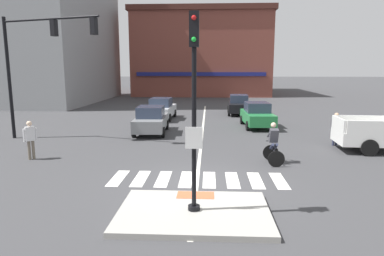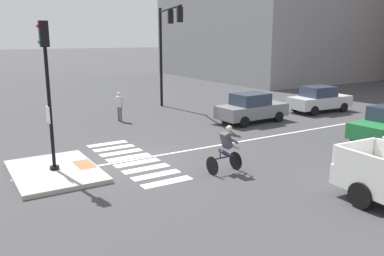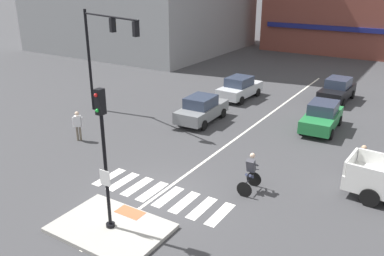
{
  "view_description": "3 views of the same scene",
  "coord_description": "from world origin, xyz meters",
  "px_view_note": "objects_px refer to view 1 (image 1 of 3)",
  "views": [
    {
      "loc": [
        0.38,
        -11.12,
        3.86
      ],
      "look_at": [
        -0.43,
        4.98,
        1.03
      ],
      "focal_mm": 31.94,
      "sensor_mm": 36.0,
      "label": 1
    },
    {
      "loc": [
        13.96,
        -5.48,
        4.71
      ],
      "look_at": [
        0.79,
        2.63,
        1.17
      ],
      "focal_mm": 37.48,
      "sensor_mm": 36.0,
      "label": 2
    },
    {
      "loc": [
        8.94,
        -11.34,
        8.56
      ],
      "look_at": [
        -1.29,
        4.97,
        1.21
      ],
      "focal_mm": 37.76,
      "sensor_mm": 36.0,
      "label": 3
    }
  ],
  "objects_px": {
    "car_green_eastbound_far": "(257,115)",
    "car_black_eastbound_distant": "(239,105)",
    "signal_pole": "(194,95)",
    "pedestrian_at_curb_left": "(30,137)",
    "cyclist": "(274,142)",
    "car_silver_westbound_distant": "(161,109)",
    "pedestrian_waiting_far_side": "(336,126)",
    "car_grey_westbound_far": "(151,120)",
    "traffic_light_mast": "(35,54)"
  },
  "relations": [
    {
      "from": "traffic_light_mast",
      "to": "pedestrian_waiting_far_side",
      "type": "height_order",
      "value": "traffic_light_mast"
    },
    {
      "from": "signal_pole",
      "to": "cyclist",
      "type": "height_order",
      "value": "signal_pole"
    },
    {
      "from": "car_green_eastbound_far",
      "to": "car_grey_westbound_far",
      "type": "xyz_separation_m",
      "value": [
        -6.66,
        -2.55,
        0.0
      ]
    },
    {
      "from": "car_silver_westbound_distant",
      "to": "pedestrian_at_curb_left",
      "type": "relative_size",
      "value": 2.51
    },
    {
      "from": "cyclist",
      "to": "pedestrian_at_curb_left",
      "type": "height_order",
      "value": "cyclist"
    },
    {
      "from": "signal_pole",
      "to": "car_grey_westbound_far",
      "type": "xyz_separation_m",
      "value": [
        -3.08,
        11.5,
        -2.38
      ]
    },
    {
      "from": "traffic_light_mast",
      "to": "pedestrian_waiting_far_side",
      "type": "xyz_separation_m",
      "value": [
        15.48,
        -0.48,
        -3.62
      ]
    },
    {
      "from": "cyclist",
      "to": "car_green_eastbound_far",
      "type": "bearing_deg",
      "value": 86.46
    },
    {
      "from": "signal_pole",
      "to": "pedestrian_waiting_far_side",
      "type": "bearing_deg",
      "value": 52.12
    },
    {
      "from": "signal_pole",
      "to": "pedestrian_waiting_far_side",
      "type": "distance_m",
      "value": 11.23
    },
    {
      "from": "car_grey_westbound_far",
      "to": "cyclist",
      "type": "xyz_separation_m",
      "value": [
        6.11,
        -6.28,
        0.06
      ]
    },
    {
      "from": "traffic_light_mast",
      "to": "car_silver_westbound_distant",
      "type": "height_order",
      "value": "traffic_light_mast"
    },
    {
      "from": "signal_pole",
      "to": "traffic_light_mast",
      "type": "xyz_separation_m",
      "value": [
        -8.72,
        9.17,
        1.41
      ]
    },
    {
      "from": "traffic_light_mast",
      "to": "car_grey_westbound_far",
      "type": "relative_size",
      "value": 1.58
    },
    {
      "from": "car_grey_westbound_far",
      "to": "car_black_eastbound_distant",
      "type": "distance_m",
      "value": 10.79
    },
    {
      "from": "car_grey_westbound_far",
      "to": "cyclist",
      "type": "bearing_deg",
      "value": -45.77
    },
    {
      "from": "car_green_eastbound_far",
      "to": "car_grey_westbound_far",
      "type": "height_order",
      "value": "same"
    },
    {
      "from": "car_green_eastbound_far",
      "to": "car_black_eastbound_distant",
      "type": "relative_size",
      "value": 1.0
    },
    {
      "from": "car_green_eastbound_far",
      "to": "pedestrian_waiting_far_side",
      "type": "distance_m",
      "value": 6.24
    },
    {
      "from": "signal_pole",
      "to": "pedestrian_at_curb_left",
      "type": "height_order",
      "value": "signal_pole"
    },
    {
      "from": "car_silver_westbound_distant",
      "to": "car_black_eastbound_distant",
      "type": "relative_size",
      "value": 1.01
    },
    {
      "from": "car_black_eastbound_distant",
      "to": "cyclist",
      "type": "xyz_separation_m",
      "value": [
        0.13,
        -15.26,
        0.06
      ]
    },
    {
      "from": "car_black_eastbound_distant",
      "to": "pedestrian_waiting_far_side",
      "type": "xyz_separation_m",
      "value": [
        3.87,
        -11.79,
        0.17
      ]
    },
    {
      "from": "pedestrian_waiting_far_side",
      "to": "cyclist",
      "type": "bearing_deg",
      "value": -137.15
    },
    {
      "from": "cyclist",
      "to": "pedestrian_at_curb_left",
      "type": "relative_size",
      "value": 1.01
    },
    {
      "from": "signal_pole",
      "to": "pedestrian_waiting_far_side",
      "type": "xyz_separation_m",
      "value": [
        6.76,
        8.69,
        -2.21
      ]
    },
    {
      "from": "traffic_light_mast",
      "to": "car_black_eastbound_distant",
      "type": "height_order",
      "value": "traffic_light_mast"
    },
    {
      "from": "car_grey_westbound_far",
      "to": "pedestrian_waiting_far_side",
      "type": "distance_m",
      "value": 10.24
    },
    {
      "from": "cyclist",
      "to": "car_black_eastbound_distant",
      "type": "bearing_deg",
      "value": 90.5
    },
    {
      "from": "car_silver_westbound_distant",
      "to": "car_black_eastbound_distant",
      "type": "bearing_deg",
      "value": 27.77
    },
    {
      "from": "car_black_eastbound_distant",
      "to": "pedestrian_waiting_far_side",
      "type": "distance_m",
      "value": 12.41
    },
    {
      "from": "car_silver_westbound_distant",
      "to": "cyclist",
      "type": "relative_size",
      "value": 2.49
    },
    {
      "from": "traffic_light_mast",
      "to": "pedestrian_at_curb_left",
      "type": "bearing_deg",
      "value": -68.66
    },
    {
      "from": "car_grey_westbound_far",
      "to": "pedestrian_at_curb_left",
      "type": "relative_size",
      "value": 2.49
    },
    {
      "from": "car_green_eastbound_far",
      "to": "pedestrian_at_curb_left",
      "type": "height_order",
      "value": "pedestrian_at_curb_left"
    },
    {
      "from": "car_green_eastbound_far",
      "to": "car_black_eastbound_distant",
      "type": "distance_m",
      "value": 6.47
    },
    {
      "from": "pedestrian_waiting_far_side",
      "to": "signal_pole",
      "type": "bearing_deg",
      "value": -127.88
    },
    {
      "from": "car_grey_westbound_far",
      "to": "traffic_light_mast",
      "type": "bearing_deg",
      "value": -157.55
    },
    {
      "from": "signal_pole",
      "to": "car_silver_westbound_distant",
      "type": "distance_m",
      "value": 17.71
    },
    {
      "from": "car_green_eastbound_far",
      "to": "car_black_eastbound_distant",
      "type": "xyz_separation_m",
      "value": [
        -0.68,
        6.43,
        0.0
      ]
    },
    {
      "from": "signal_pole",
      "to": "car_green_eastbound_far",
      "type": "relative_size",
      "value": 1.21
    },
    {
      "from": "car_silver_westbound_distant",
      "to": "cyclist",
      "type": "bearing_deg",
      "value": -62.34
    },
    {
      "from": "car_silver_westbound_distant",
      "to": "cyclist",
      "type": "distance_m",
      "value": 13.56
    },
    {
      "from": "car_black_eastbound_distant",
      "to": "pedestrian_waiting_far_side",
      "type": "bearing_deg",
      "value": -71.85
    },
    {
      "from": "car_grey_westbound_far",
      "to": "car_black_eastbound_distant",
      "type": "relative_size",
      "value": 1.0
    },
    {
      "from": "car_grey_westbound_far",
      "to": "car_black_eastbound_distant",
      "type": "height_order",
      "value": "same"
    },
    {
      "from": "car_silver_westbound_distant",
      "to": "pedestrian_waiting_far_side",
      "type": "relative_size",
      "value": 2.51
    },
    {
      "from": "car_silver_westbound_distant",
      "to": "car_grey_westbound_far",
      "type": "distance_m",
      "value": 5.74
    },
    {
      "from": "pedestrian_at_curb_left",
      "to": "pedestrian_waiting_far_side",
      "type": "relative_size",
      "value": 1.0
    },
    {
      "from": "signal_pole",
      "to": "car_green_eastbound_far",
      "type": "bearing_deg",
      "value": 75.73
    }
  ]
}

